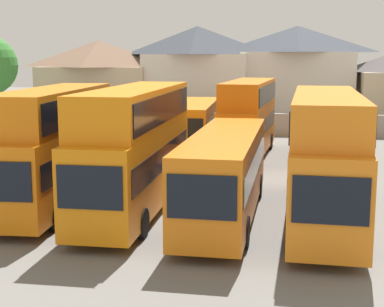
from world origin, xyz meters
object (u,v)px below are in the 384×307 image
at_px(bus_5, 141,124).
at_px(house_terrace_left, 99,81).
at_px(house_terrace_right, 297,75).
at_px(bus_8, 325,129).
at_px(bus_4, 325,150).
at_px(bus_6, 195,125).
at_px(bus_1, 54,141).
at_px(bus_2, 136,142).
at_px(house_terrace_centre, 197,75).
at_px(bus_7, 248,114).
at_px(bus_3, 225,170).

relative_size(bus_5, house_terrace_left, 1.06).
height_order(bus_5, house_terrace_right, house_terrace_right).
relative_size(bus_8, house_terrace_left, 0.96).
bearing_deg(bus_8, bus_4, 1.29).
bearing_deg(bus_4, bus_6, -150.34).
bearing_deg(bus_1, bus_5, 175.64).
bearing_deg(bus_2, bus_4, 87.88).
bearing_deg(bus_1, bus_2, 86.38).
xyz_separation_m(bus_2, bus_4, (7.69, -0.25, -0.07)).
bearing_deg(bus_2, house_terrace_right, 167.41).
height_order(bus_2, house_terrace_centre, house_terrace_centre).
bearing_deg(bus_7, bus_5, -84.58).
xyz_separation_m(bus_2, house_terrace_left, (-11.64, 30.44, 1.11)).
relative_size(bus_5, house_terrace_right, 1.08).
distance_m(bus_4, bus_5, 17.91).
height_order(bus_3, bus_6, bus_6).
relative_size(bus_3, bus_6, 1.13).
relative_size(bus_7, house_terrace_right, 1.01).
relative_size(bus_6, house_terrace_right, 0.97).
relative_size(bus_2, bus_5, 1.01).
bearing_deg(bus_1, bus_7, 149.00).
relative_size(house_terrace_left, house_terrace_right, 1.03).
distance_m(bus_2, bus_3, 3.94).
height_order(bus_2, bus_3, bus_2).
relative_size(bus_4, bus_6, 1.18).
distance_m(bus_1, bus_5, 13.83).
distance_m(bus_7, house_terrace_centre, 17.61).
bearing_deg(bus_4, bus_5, -139.99).
distance_m(bus_5, house_terrace_left, 18.68).
xyz_separation_m(bus_1, house_terrace_centre, (1.51, 30.47, 1.79)).
xyz_separation_m(bus_1, house_terrace_right, (10.62, 31.94, 1.80)).
xyz_separation_m(bus_2, bus_3, (3.79, -0.52, -0.95)).
bearing_deg(bus_7, bus_6, -84.17).
distance_m(bus_4, bus_7, 14.79).
relative_size(bus_1, bus_2, 0.91).
distance_m(bus_3, bus_4, 4.01).
height_order(house_terrace_centre, house_terrace_right, house_terrace_right).
bearing_deg(house_terrace_right, bus_1, -108.39).
distance_m(bus_4, bus_6, 16.00).
bearing_deg(bus_8, bus_3, -13.50).
xyz_separation_m(bus_4, house_terrace_right, (-0.69, 32.21, 1.82)).
relative_size(house_terrace_centre, house_terrace_right, 0.93).
height_order(bus_1, bus_3, bus_1).
distance_m(bus_5, bus_7, 7.13).
bearing_deg(bus_5, house_terrace_centre, 176.68).
distance_m(bus_2, house_terrace_left, 32.61).
bearing_deg(bus_8, bus_5, -84.88).
height_order(bus_7, bus_8, bus_7).
height_order(bus_1, bus_7, bus_1).
relative_size(bus_1, bus_6, 1.03).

